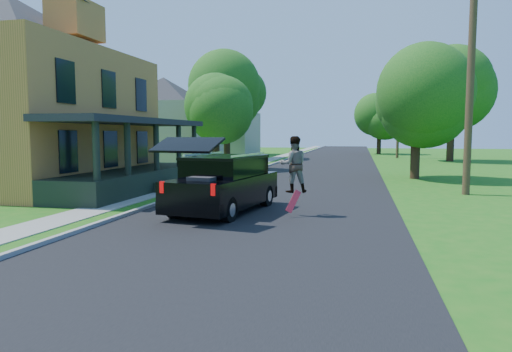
% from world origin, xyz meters
% --- Properties ---
extents(ground, '(140.00, 140.00, 0.00)m').
position_xyz_m(ground, '(0.00, 0.00, 0.00)').
color(ground, '#176414').
rests_on(ground, ground).
extents(street, '(8.00, 120.00, 0.02)m').
position_xyz_m(street, '(0.00, 20.00, 0.00)').
color(street, black).
rests_on(street, ground).
extents(curb, '(0.15, 120.00, 0.12)m').
position_xyz_m(curb, '(-4.05, 20.00, 0.00)').
color(curb, gray).
rests_on(curb, ground).
extents(sidewalk, '(1.30, 120.00, 0.03)m').
position_xyz_m(sidewalk, '(-5.60, 20.00, 0.00)').
color(sidewalk, gray).
rests_on(sidewalk, ground).
extents(front_walk, '(6.50, 1.20, 0.03)m').
position_xyz_m(front_walk, '(-9.50, 6.00, 0.00)').
color(front_walk, gray).
rests_on(front_walk, ground).
extents(main_house, '(15.56, 15.56, 10.10)m').
position_xyz_m(main_house, '(-12.80, 5.99, 4.92)').
color(main_house, '#D7813F').
rests_on(main_house, ground).
extents(neighbor_house_mid, '(12.78, 12.78, 8.30)m').
position_xyz_m(neighbor_house_mid, '(-13.50, 24.00, 4.19)').
color(neighbor_house_mid, gray).
rests_on(neighbor_house_mid, ground).
extents(neighbor_house_far, '(12.78, 12.78, 8.30)m').
position_xyz_m(neighbor_house_far, '(-13.50, 40.00, 4.19)').
color(neighbor_house_far, gray).
rests_on(neighbor_house_far, ground).
extents(black_suv, '(2.62, 5.32, 2.37)m').
position_xyz_m(black_suv, '(-1.40, 1.50, 0.91)').
color(black_suv, black).
rests_on(black_suv, ground).
extents(skateboarder, '(0.98, 0.86, 1.70)m').
position_xyz_m(skateboarder, '(0.82, 1.39, 1.55)').
color(skateboarder, black).
rests_on(skateboarder, ground).
extents(skateboard, '(0.42, 0.42, 0.68)m').
position_xyz_m(skateboard, '(0.88, 1.03, 0.46)').
color(skateboard, '#B30F1D').
rests_on(skateboard, ground).
extents(tree_left_mid, '(4.89, 4.79, 7.26)m').
position_xyz_m(tree_left_mid, '(-7.15, 18.41, 4.75)').
color(tree_left_mid, black).
rests_on(tree_left_mid, ground).
extents(tree_left_far, '(7.57, 7.60, 10.82)m').
position_xyz_m(tree_left_far, '(-10.36, 32.02, 7.10)').
color(tree_left_far, black).
rests_on(tree_left_far, ground).
extents(tree_right_near, '(5.73, 5.48, 7.12)m').
position_xyz_m(tree_right_near, '(5.68, 14.17, 4.56)').
color(tree_right_near, black).
rests_on(tree_right_near, ground).
extents(tree_right_mid, '(7.33, 7.30, 10.86)m').
position_xyz_m(tree_right_mid, '(10.64, 31.83, 7.11)').
color(tree_right_mid, black).
rests_on(tree_right_mid, ground).
extents(tree_right_far, '(6.07, 5.87, 7.54)m').
position_xyz_m(tree_right_far, '(4.96, 45.93, 4.71)').
color(tree_right_far, black).
rests_on(tree_right_far, ground).
extents(utility_pole_near, '(1.80, 0.51, 10.48)m').
position_xyz_m(utility_pole_near, '(7.00, 7.68, 5.40)').
color(utility_pole_near, '#422E1E').
rests_on(utility_pole_near, ground).
extents(utility_pole_far, '(1.70, 0.36, 9.83)m').
position_xyz_m(utility_pole_far, '(6.48, 36.57, 5.07)').
color(utility_pole_far, '#422E1E').
rests_on(utility_pole_far, ground).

